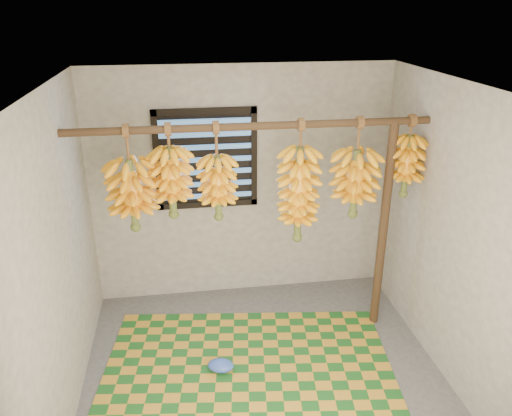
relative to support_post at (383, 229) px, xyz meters
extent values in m
cube|color=#494949|center=(-1.20, -0.70, -1.00)|extent=(3.00, 3.00, 0.01)
cube|color=silver|center=(-1.20, -0.70, 1.40)|extent=(3.00, 3.00, 0.01)
cube|color=slate|center=(-1.20, 0.80, 0.20)|extent=(3.00, 0.01, 2.40)
cube|color=slate|center=(-2.71, -0.70, 0.20)|extent=(0.01, 3.00, 2.40)
cube|color=slate|center=(0.30, -0.70, 0.20)|extent=(0.01, 3.00, 2.40)
cube|color=black|center=(-1.55, 0.78, 0.50)|extent=(1.00, 0.04, 1.00)
cylinder|color=#422A18|center=(-1.20, 0.00, 1.00)|extent=(3.00, 0.06, 0.06)
cylinder|color=#422A18|center=(0.00, 0.00, 0.00)|extent=(0.08, 0.08, 2.00)
cube|color=#19571D|center=(-1.34, -0.68, -0.99)|extent=(2.69, 2.27, 0.01)
ellipsoid|color=#3155B9|center=(-1.56, -0.49, -0.94)|extent=(0.26, 0.22, 0.09)
cylinder|color=brown|center=(-1.88, 0.00, 0.93)|extent=(0.02, 0.02, 0.21)
cylinder|color=#4C5923|center=(-1.88, 0.00, 0.57)|extent=(0.06, 0.06, 0.56)
cylinder|color=brown|center=(-2.20, 0.00, 0.88)|extent=(0.02, 0.02, 0.29)
cylinder|color=#4C5923|center=(-2.20, 0.00, 0.48)|extent=(0.06, 0.06, 0.57)
cylinder|color=brown|center=(-1.50, 0.00, 0.89)|extent=(0.02, 0.02, 0.29)
cylinder|color=#4C5923|center=(-1.50, 0.00, 0.51)|extent=(0.06, 0.06, 0.52)
cylinder|color=brown|center=(-0.81, 0.00, 0.91)|extent=(0.02, 0.02, 0.25)
cylinder|color=#4C5923|center=(-0.81, 0.00, 0.41)|extent=(0.06, 0.06, 0.81)
cylinder|color=brown|center=(-0.31, 0.00, 0.88)|extent=(0.02, 0.02, 0.30)
cylinder|color=#4C5923|center=(-0.31, 0.00, 0.48)|extent=(0.06, 0.06, 0.57)
cylinder|color=brown|center=(0.15, 0.00, 0.94)|extent=(0.02, 0.02, 0.18)
cylinder|color=#4C5923|center=(0.15, 0.00, 0.62)|extent=(0.06, 0.06, 0.52)
camera|label=1|loc=(-1.77, -3.90, 1.94)|focal=35.00mm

